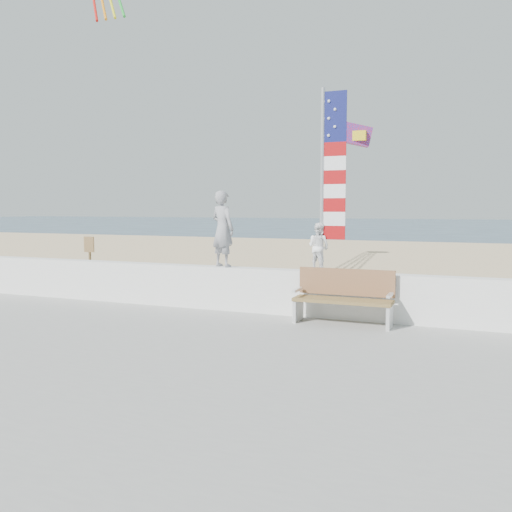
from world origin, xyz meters
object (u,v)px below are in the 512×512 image
(adult, at_px, (223,229))
(flag, at_px, (329,172))
(child, at_px, (319,247))
(bench, at_px, (344,296))

(adult, bearing_deg, flag, -159.21)
(adult, bearing_deg, child, -159.20)
(child, bearing_deg, flag, -159.47)
(adult, xyz_separation_m, flag, (2.25, -0.00, 1.12))
(child, relative_size, bench, 0.52)
(child, distance_m, bench, 1.15)
(bench, bearing_deg, child, 143.49)
(adult, xyz_separation_m, bench, (2.68, -0.45, -1.18))
(child, height_order, flag, flag)
(child, distance_m, flag, 1.45)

